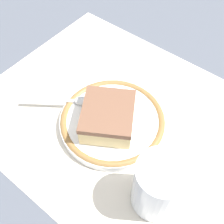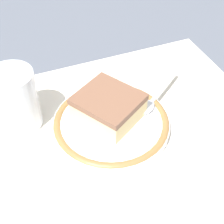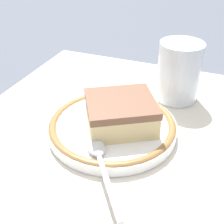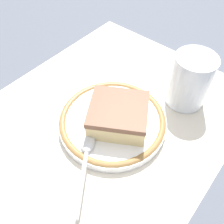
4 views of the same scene
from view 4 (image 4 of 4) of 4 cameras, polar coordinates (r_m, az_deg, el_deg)
name	(u,v)px [view 4 (image 4 of 4)]	position (r m, az deg, el deg)	size (l,w,h in m)	color
ground_plane	(104,119)	(0.43, -2.00, -1.57)	(2.40, 2.40, 0.00)	#4C515B
placemat	(104,118)	(0.43, -2.01, -1.51)	(0.51, 0.41, 0.00)	beige
plate	(112,121)	(0.42, 0.00, -2.22)	(0.19, 0.19, 0.02)	white
cake_slice	(118,115)	(0.39, 1.52, -0.69)	(0.12, 0.12, 0.04)	beige
spoon	(86,156)	(0.37, -6.19, -10.25)	(0.11, 0.09, 0.01)	silver
cup	(189,83)	(0.45, 17.78, 6.55)	(0.07, 0.07, 0.10)	silver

